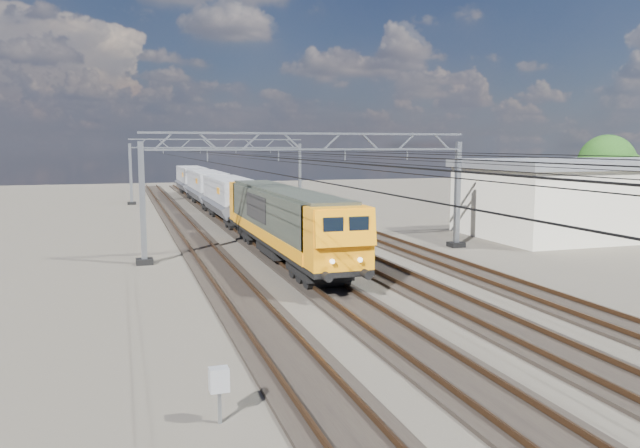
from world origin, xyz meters
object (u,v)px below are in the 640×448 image
object	(u,v)px
hopper_wagon_mid	(207,186)
tree_far	(611,165)
catenary_gantry_far	(219,168)
hopper_wagon_lead	(230,196)
catenary_gantry_mid	(312,188)
industrial_shed	(597,197)
trackside_cabinet	(219,381)
locomotive	(283,219)
hopper_wagon_third	(192,179)

from	to	relation	value
hopper_wagon_mid	tree_far	world-z (taller)	tree_far
catenary_gantry_far	hopper_wagon_lead	world-z (taller)	catenary_gantry_far
catenary_gantry_mid	industrial_shed	bearing A→B (deg)	5.19
catenary_gantry_mid	trackside_cabinet	xyz separation A→B (m)	(-8.60, -20.70, -2.89)
locomotive	hopper_wagon_third	xyz separation A→B (m)	(-0.00, 46.10, -0.09)
tree_far	hopper_wagon_third	bearing A→B (deg)	132.44
catenary_gantry_far	hopper_wagon_lead	bearing A→B (deg)	-95.93
locomotive	industrial_shed	world-z (taller)	industrial_shed
hopper_wagon_mid	industrial_shed	size ratio (longest dim) A/B	0.70
hopper_wagon_third	industrial_shed	world-z (taller)	industrial_shed
trackside_cabinet	industrial_shed	distance (m)	38.14
catenary_gantry_mid	hopper_wagon_lead	bearing A→B (deg)	96.82
industrial_shed	trackside_cabinet	bearing A→B (deg)	-143.42
trackside_cabinet	tree_far	distance (m)	49.57
catenary_gantry_far	hopper_wagon_third	size ratio (longest dim) A/B	1.53
catenary_gantry_mid	industrial_shed	size ratio (longest dim) A/B	1.07
catenary_gantry_mid	tree_far	distance (m)	31.87
catenary_gantry_far	locomotive	size ratio (longest dim) A/B	0.94
catenary_gantry_far	hopper_wagon_mid	world-z (taller)	catenary_gantry_far
hopper_wagon_mid	trackside_cabinet	world-z (taller)	hopper_wagon_mid
catenary_gantry_mid	tree_far	xyz separation A→B (m)	(30.32, 9.79, 0.76)
catenary_gantry_mid	hopper_wagon_mid	world-z (taller)	catenary_gantry_mid
catenary_gantry_mid	hopper_wagon_third	distance (m)	45.20
catenary_gantry_far	trackside_cabinet	distance (m)	57.42
industrial_shed	tree_far	size ratio (longest dim) A/B	2.54
hopper_wagon_lead	industrial_shed	bearing A→B (deg)	-31.54
catenary_gantry_far	trackside_cabinet	xyz separation A→B (m)	(-8.60, -56.70, -2.89)
catenary_gantry_mid	hopper_wagon_mid	size ratio (longest dim) A/B	1.53
hopper_wagon_lead	hopper_wagon_mid	size ratio (longest dim) A/B	1.00
catenary_gantry_far	tree_far	size ratio (longest dim) A/B	2.72
trackside_cabinet	hopper_wagon_third	bearing A→B (deg)	83.31
catenary_gantry_far	tree_far	xyz separation A→B (m)	(30.32, -26.21, 0.76)
locomotive	trackside_cabinet	distance (m)	20.85
hopper_wagon_mid	hopper_wagon_third	world-z (taller)	same
catenary_gantry_far	hopper_wagon_third	distance (m)	9.49
hopper_wagon_mid	tree_far	size ratio (longest dim) A/B	1.78
catenary_gantry_mid	catenary_gantry_far	xyz separation A→B (m)	(0.00, 36.00, 0.00)
hopper_wagon_lead	tree_far	xyz separation A→B (m)	(32.32, -6.94, 2.43)
hopper_wagon_mid	trackside_cabinet	xyz separation A→B (m)	(-6.60, -51.63, -1.22)
hopper_wagon_lead	hopper_wagon_mid	bearing A→B (deg)	90.00
catenary_gantry_far	hopper_wagon_lead	distance (m)	19.45
hopper_wagon_mid	hopper_wagon_third	bearing A→B (deg)	90.00
hopper_wagon_lead	industrial_shed	size ratio (longest dim) A/B	0.70
industrial_shed	hopper_wagon_mid	bearing A→B (deg)	129.68
trackside_cabinet	tree_far	world-z (taller)	tree_far
trackside_cabinet	tree_far	xyz separation A→B (m)	(38.91, 30.49, 3.65)
hopper_wagon_mid	industrial_shed	world-z (taller)	industrial_shed
hopper_wagon_lead	tree_far	size ratio (longest dim) A/B	1.78
hopper_wagon_lead	hopper_wagon_third	size ratio (longest dim) A/B	1.00
hopper_wagon_mid	industrial_shed	xyz separation A→B (m)	(24.00, -28.93, 0.49)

